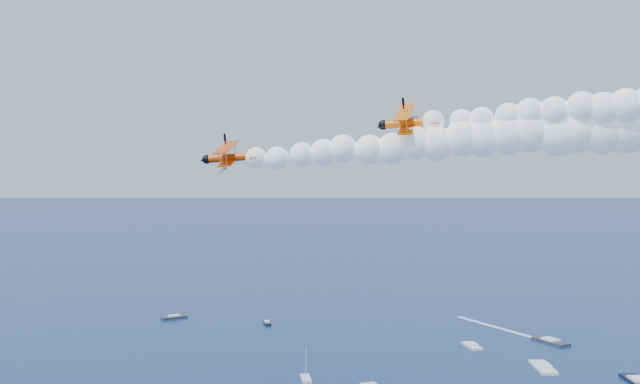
% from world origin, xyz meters
% --- Properties ---
extents(biplane_lead, '(8.68, 10.29, 7.34)m').
position_xyz_m(biplane_lead, '(16.24, 26.33, 61.81)').
color(biplane_lead, '#E25D04').
extents(biplane_trail, '(8.87, 10.07, 6.34)m').
position_xyz_m(biplane_trail, '(-2.99, 18.57, 57.80)').
color(biplane_trail, '#DF3C04').
extents(smoke_trail_trail, '(51.29, 34.33, 9.32)m').
position_xyz_m(smoke_trail_trail, '(20.74, 26.75, 59.67)').
color(smoke_trail_trail, white).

